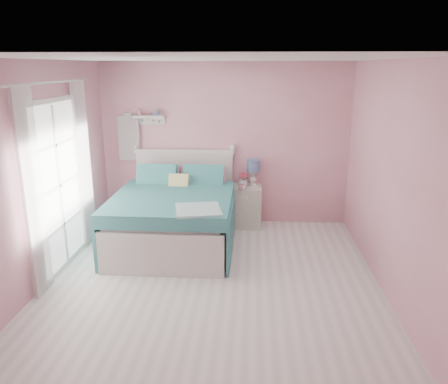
# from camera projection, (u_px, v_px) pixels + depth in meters

# --- Properties ---
(floor) EXTENTS (4.50, 4.50, 0.00)m
(floor) POSITION_uv_depth(u_px,v_px,m) (212.00, 283.00, 5.27)
(floor) COLOR silver
(floor) RESTS_ON ground
(room_shell) EXTENTS (4.50, 4.50, 4.50)m
(room_shell) POSITION_uv_depth(u_px,v_px,m) (211.00, 154.00, 4.83)
(room_shell) COLOR #CE838B
(room_shell) RESTS_ON floor
(bed) EXTENTS (1.67, 2.12, 1.22)m
(bed) POSITION_uv_depth(u_px,v_px,m) (175.00, 217.00, 6.34)
(bed) COLOR silver
(bed) RESTS_ON floor
(nightstand) EXTENTS (0.46, 0.46, 0.67)m
(nightstand) POSITION_uv_depth(u_px,v_px,m) (247.00, 206.00, 7.07)
(nightstand) COLOR beige
(nightstand) RESTS_ON floor
(table_lamp) EXTENTS (0.21, 0.21, 0.43)m
(table_lamp) POSITION_uv_depth(u_px,v_px,m) (253.00, 167.00, 6.99)
(table_lamp) COLOR white
(table_lamp) RESTS_ON nightstand
(vase) EXTENTS (0.14, 0.14, 0.14)m
(vase) POSITION_uv_depth(u_px,v_px,m) (243.00, 182.00, 6.99)
(vase) COLOR silver
(vase) RESTS_ON nightstand
(teacup) EXTENTS (0.12, 0.12, 0.08)m
(teacup) POSITION_uv_depth(u_px,v_px,m) (242.00, 187.00, 6.81)
(teacup) COLOR pink
(teacup) RESTS_ON nightstand
(roses) EXTENTS (0.14, 0.11, 0.12)m
(roses) POSITION_uv_depth(u_px,v_px,m) (243.00, 175.00, 6.95)
(roses) COLOR #C94462
(roses) RESTS_ON vase
(wall_shelf) EXTENTS (0.50, 0.15, 0.25)m
(wall_shelf) POSITION_uv_depth(u_px,v_px,m) (149.00, 117.00, 6.97)
(wall_shelf) COLOR silver
(wall_shelf) RESTS_ON room_shell
(hanging_dress) EXTENTS (0.34, 0.03, 0.72)m
(hanging_dress) POSITION_uv_depth(u_px,v_px,m) (129.00, 138.00, 7.07)
(hanging_dress) COLOR white
(hanging_dress) RESTS_ON room_shell
(french_door) EXTENTS (0.04, 1.32, 2.16)m
(french_door) POSITION_uv_depth(u_px,v_px,m) (59.00, 186.00, 5.48)
(french_door) COLOR silver
(french_door) RESTS_ON floor
(curtain_near) EXTENTS (0.04, 0.40, 2.32)m
(curtain_near) POSITION_uv_depth(u_px,v_px,m) (33.00, 195.00, 4.74)
(curtain_near) COLOR white
(curtain_near) RESTS_ON floor
(curtain_far) EXTENTS (0.04, 0.40, 2.32)m
(curtain_far) POSITION_uv_depth(u_px,v_px,m) (84.00, 165.00, 6.16)
(curtain_far) COLOR white
(curtain_far) RESTS_ON floor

